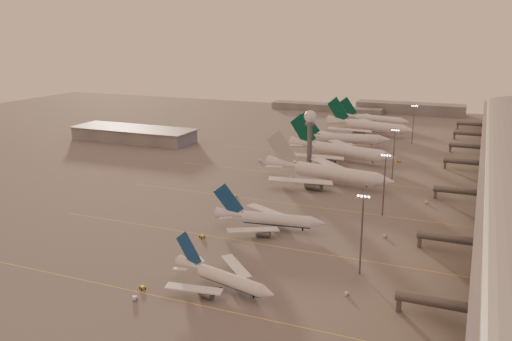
% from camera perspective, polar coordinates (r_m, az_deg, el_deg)
% --- Properties ---
extents(ground, '(700.00, 700.00, 0.00)m').
position_cam_1_polar(ground, '(185.30, -7.13, -7.76)').
color(ground, '#5C5A5A').
rests_on(ground, ground).
extents(taxiway_markings, '(180.00, 185.25, 0.02)m').
position_cam_1_polar(taxiway_markings, '(223.03, 6.84, -3.82)').
color(taxiway_markings, '#E3D450').
rests_on(taxiway_markings, ground).
extents(hangar, '(82.00, 27.00, 8.50)m').
position_cam_1_polar(hangar, '(360.51, -12.75, 3.75)').
color(hangar, slate).
rests_on(hangar, ground).
extents(radar_tower, '(6.40, 6.40, 31.10)m').
position_cam_1_polar(radar_tower, '(284.42, 5.70, 4.59)').
color(radar_tower, '#575A5F').
rests_on(radar_tower, ground).
extents(mast_a, '(3.60, 0.56, 25.00)m').
position_cam_1_polar(mast_a, '(160.96, 11.07, -6.20)').
color(mast_a, '#575A5F').
rests_on(mast_a, ground).
extents(mast_b, '(3.60, 0.56, 25.00)m').
position_cam_1_polar(mast_b, '(213.04, 13.35, -1.15)').
color(mast_b, '#575A5F').
rests_on(mast_b, ground).
extents(mast_c, '(3.60, 0.56, 25.00)m').
position_cam_1_polar(mast_c, '(266.60, 14.30, 1.95)').
color(mast_c, '#575A5F').
rests_on(mast_c, ground).
extents(mast_d, '(3.60, 0.56, 25.00)m').
position_cam_1_polar(mast_d, '(354.62, 16.23, 4.90)').
color(mast_d, '#575A5F').
rests_on(mast_d, ground).
extents(distant_horizon, '(165.00, 37.50, 9.00)m').
position_cam_1_polar(distant_horizon, '(485.06, 12.61, 6.44)').
color(distant_horizon, slate).
rests_on(distant_horizon, ground).
extents(narrowbody_near, '(34.63, 27.29, 13.79)m').
position_cam_1_polar(narrowbody_near, '(153.83, -3.45, -11.40)').
color(narrowbody_near, white).
rests_on(narrowbody_near, ground).
extents(narrowbody_mid, '(41.15, 32.64, 16.13)m').
position_cam_1_polar(narrowbody_mid, '(196.42, 1.40, -5.30)').
color(narrowbody_mid, white).
rests_on(narrowbody_mid, ground).
extents(widebody_white, '(64.96, 51.61, 23.03)m').
position_cam_1_polar(widebody_white, '(255.42, 7.55, -0.52)').
color(widebody_white, white).
rests_on(widebody_white, ground).
extents(greentail_a, '(63.88, 50.98, 23.62)m').
position_cam_1_polar(greentail_a, '(301.91, 8.91, 1.83)').
color(greentail_a, white).
rests_on(greentail_a, ground).
extents(greentail_b, '(57.80, 46.23, 21.22)m').
position_cam_1_polar(greentail_b, '(338.71, 9.14, 3.14)').
color(greentail_b, white).
rests_on(greentail_b, ground).
extents(greentail_c, '(63.98, 50.97, 23.83)m').
position_cam_1_polar(greentail_c, '(382.92, 11.79, 4.41)').
color(greentail_c, white).
rests_on(greentail_c, ground).
extents(greentail_d, '(55.01, 44.04, 20.15)m').
position_cam_1_polar(greentail_d, '(418.90, 12.25, 5.16)').
color(greentail_d, white).
rests_on(greentail_d, ground).
extents(gsv_truck_a, '(6.14, 4.36, 2.34)m').
position_cam_1_polar(gsv_truck_a, '(151.84, -12.49, -12.79)').
color(gsv_truck_a, silver).
rests_on(gsv_truck_a, ground).
extents(gsv_tug_near, '(3.29, 3.68, 0.90)m').
position_cam_1_polar(gsv_tug_near, '(157.57, -11.86, -11.99)').
color(gsv_tug_near, yellow).
rests_on(gsv_tug_near, ground).
extents(gsv_catering_a, '(4.69, 2.94, 3.57)m').
position_cam_1_polar(gsv_catering_a, '(152.54, 9.59, -12.26)').
color(gsv_catering_a, silver).
rests_on(gsv_catering_a, ground).
extents(gsv_tug_mid, '(4.08, 3.73, 1.00)m').
position_cam_1_polar(gsv_tug_mid, '(190.20, -5.68, -6.94)').
color(gsv_tug_mid, yellow).
rests_on(gsv_tug_mid, ground).
extents(gsv_truck_b, '(4.96, 1.99, 1.98)m').
position_cam_1_polar(gsv_truck_b, '(194.73, 13.50, -6.61)').
color(gsv_truck_b, silver).
rests_on(gsv_truck_b, ground).
extents(gsv_truck_c, '(5.12, 4.77, 2.09)m').
position_cam_1_polar(gsv_truck_c, '(233.90, -2.05, -2.57)').
color(gsv_truck_c, yellow).
rests_on(gsv_truck_c, ground).
extents(gsv_catering_b, '(5.24, 2.63, 4.22)m').
position_cam_1_polar(gsv_catering_b, '(235.56, 17.51, -2.87)').
color(gsv_catering_b, silver).
rests_on(gsv_catering_b, ground).
extents(gsv_tug_far, '(2.86, 4.23, 1.13)m').
position_cam_1_polar(gsv_tug_far, '(262.84, 3.66, -0.76)').
color(gsv_tug_far, silver).
rests_on(gsv_tug_far, ground).
extents(gsv_truck_d, '(3.77, 6.29, 2.39)m').
position_cam_1_polar(gsv_truck_d, '(296.32, 0.38, 1.18)').
color(gsv_truck_d, silver).
rests_on(gsv_truck_d, ground).
extents(gsv_tug_hangar, '(3.76, 2.91, 0.94)m').
position_cam_1_polar(gsv_tug_hangar, '(305.23, 14.81, 0.94)').
color(gsv_tug_hangar, yellow).
rests_on(gsv_tug_hangar, ground).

